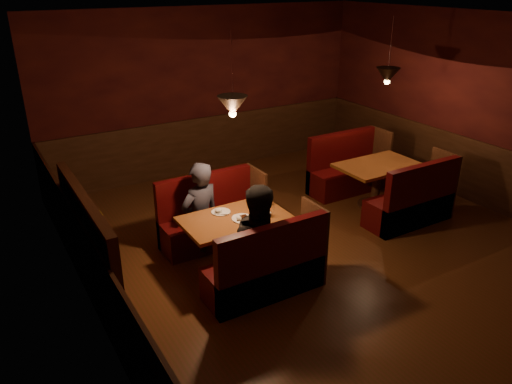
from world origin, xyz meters
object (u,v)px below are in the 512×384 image
second_bench_near (413,204)px  second_bench_far (346,172)px  second_table (377,175)px  main_bench_near (268,272)px  diner_a (199,196)px  main_table (236,229)px  main_bench_far (211,221)px  diner_b (263,227)px

second_bench_near → second_bench_far: bearing=90.0°
second_table → second_bench_near: (0.03, -0.74, -0.21)m
main_bench_near → diner_a: 1.41m
diner_a → second_bench_far: bearing=-179.8°
main_table → diner_a: (-0.21, 0.58, 0.27)m
main_bench_far → second_bench_far: 2.79m
second_table → second_bench_far: 0.77m
second_bench_far → main_bench_near: bearing=-145.2°
second_bench_far → diner_a: bearing=-168.4°
second_bench_near → diner_a: (-2.97, 0.88, 0.48)m
main_bench_near → main_bench_far: bearing=90.0°
main_bench_far → diner_a: bearing=-146.5°
second_bench_near → main_bench_far: bearing=159.6°
main_bench_far → second_bench_far: (2.75, 0.46, 0.01)m
second_table → diner_a: bearing=177.4°
diner_a → second_table: bearing=166.0°
main_bench_near → second_bench_far: second_bench_far is taller
main_bench_far → diner_a: size_ratio=0.88×
main_bench_far → main_bench_near: 1.45m
main_bench_near → diner_a: diner_a is taller
main_bench_near → second_bench_near: size_ratio=1.02×
main_table → main_bench_far: 0.76m
main_table → main_bench_far: size_ratio=0.91×
main_table → main_bench_far: (0.01, 0.72, -0.22)m
main_table → second_bench_near: (2.77, -0.30, -0.21)m
second_table → main_bench_far: bearing=174.1°
second_bench_far → diner_b: diner_b is taller
main_bench_near → second_bench_near: second_bench_near is taller
main_bench_near → diner_a: bearing=99.6°
second_bench_near → diner_b: size_ratio=0.83×
diner_a → diner_b: size_ratio=0.96×
second_bench_far → second_bench_near: bearing=-90.0°
diner_b → second_bench_near: bearing=14.2°
main_table → second_bench_far: (2.77, 1.19, -0.21)m
second_bench_near → diner_b: 2.82m
second_bench_far → diner_a: diner_a is taller
main_bench_far → diner_a: 0.56m
second_bench_near → diner_a: diner_a is taller
second_table → diner_b: (-2.73, -1.07, 0.31)m
diner_b → diner_a: bearing=107.7°
diner_a → main_bench_near: bearing=88.2°
second_bench_near → diner_b: diner_b is taller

